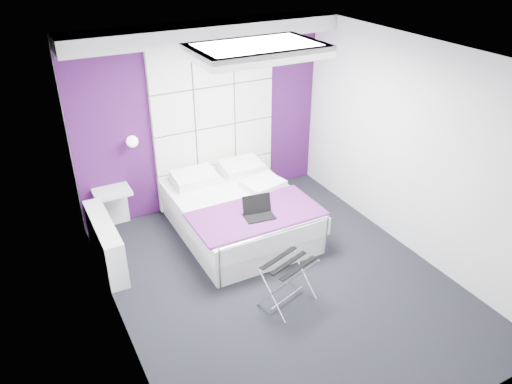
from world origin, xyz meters
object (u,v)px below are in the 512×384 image
Objects in this scene: wall_lamp at (131,140)px; bed at (239,213)px; radiator at (105,242)px; laptop at (257,211)px; luggage_rack at (288,282)px; nightstand at (112,192)px.

wall_lamp reaches higher than bed.
laptop is (1.72, -0.65, 0.30)m from radiator.
wall_lamp reaches higher than luggage_rack.
nightstand reaches higher than luggage_rack.
bed is 0.61m from laptop.
luggage_rack is (1.28, -2.36, -0.31)m from nightstand.
luggage_rack is (-0.16, -1.51, -0.02)m from bed.
radiator is 0.82m from nightstand.
laptop is (1.43, -1.37, 0.03)m from nightstand.
wall_lamp is 1.35m from radiator.
laptop is at bearing -20.78° from radiator.
luggage_rack is (1.57, -1.64, -0.03)m from radiator.
bed is at bearing -4.23° from radiator.
laptop is (-0.01, -0.53, 0.32)m from bed.
wall_lamp is 1.69m from bed.
radiator is 2.55× the size of nightstand.
bed is 3.54× the size of luggage_rack.
luggage_rack is (0.93, -2.40, -0.95)m from wall_lamp.
laptop is at bearing 62.57° from luggage_rack.
radiator is 1.74m from bed.
wall_lamp is 0.32× the size of nightstand.
laptop is at bearing -90.83° from bed.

